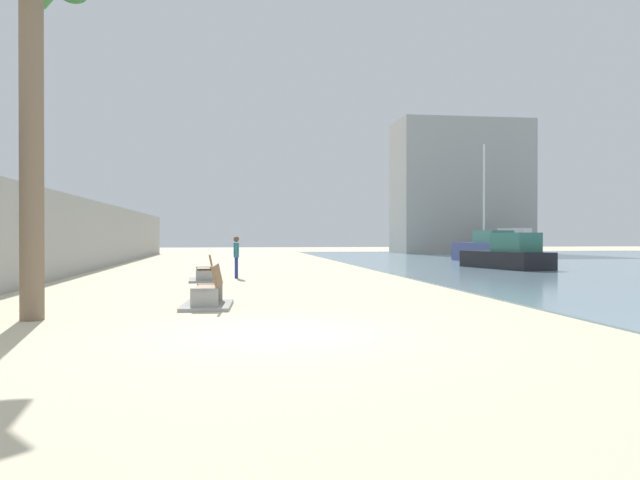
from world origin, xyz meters
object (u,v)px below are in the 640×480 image
(boat_far_left, at_px, (487,249))
(boat_mid_bay, at_px, (508,245))
(palm_tree, at_px, (30,9))
(bench_far, at_px, (205,275))
(boat_far_right, at_px, (508,255))
(person_walking, at_px, (236,254))
(bench_near, at_px, (208,297))

(boat_far_left, relative_size, boat_mid_bay, 1.25)
(palm_tree, xyz_separation_m, bench_far, (3.01, 10.38, -5.86))
(bench_far, relative_size, boat_mid_bay, 0.37)
(palm_tree, relative_size, boat_far_right, 1.47)
(boat_mid_bay, bearing_deg, person_walking, -131.83)
(palm_tree, height_order, boat_far_right, palm_tree)
(bench_far, xyz_separation_m, boat_mid_bay, (23.66, 26.52, 0.60))
(boat_far_left, relative_size, boat_far_right, 1.33)
(bench_near, height_order, boat_mid_bay, boat_mid_bay)
(boat_far_left, height_order, boat_mid_bay, boat_far_left)
(bench_far, bearing_deg, boat_far_right, 22.89)
(boat_far_left, bearing_deg, boat_mid_bay, 60.73)
(person_walking, bearing_deg, boat_far_left, 38.86)
(person_walking, height_order, boat_mid_bay, boat_mid_bay)
(bench_near, distance_m, boat_far_left, 27.52)
(palm_tree, relative_size, bench_far, 3.74)
(person_walking, xyz_separation_m, boat_far_left, (15.35, 12.37, -0.14))
(bench_far, xyz_separation_m, person_walking, (1.14, 1.37, 0.71))
(palm_tree, distance_m, bench_far, 12.29)
(palm_tree, height_order, bench_far, palm_tree)
(palm_tree, relative_size, boat_mid_bay, 1.39)
(person_walking, height_order, boat_far_left, boat_far_left)
(palm_tree, xyz_separation_m, boat_far_right, (17.36, 16.44, -5.42))
(bench_far, distance_m, boat_far_right, 15.58)
(bench_far, bearing_deg, boat_far_left, 39.79)
(bench_near, height_order, boat_far_right, boat_far_right)
(person_walking, xyz_separation_m, boat_far_right, (13.21, 4.69, -0.26))
(person_walking, distance_m, boat_mid_bay, 33.76)
(person_walking, xyz_separation_m, boat_mid_bay, (22.52, 25.16, -0.11))
(boat_far_left, bearing_deg, person_walking, -141.14)
(bench_far, relative_size, person_walking, 1.32)
(bench_far, relative_size, boat_far_right, 0.39)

